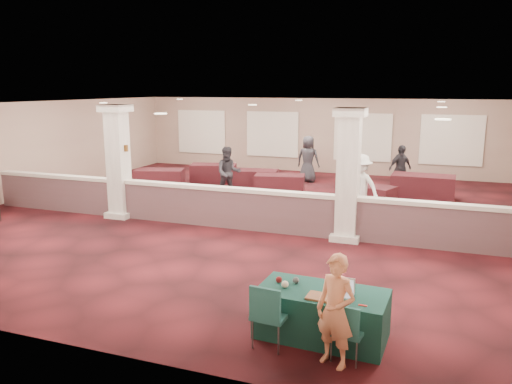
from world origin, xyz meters
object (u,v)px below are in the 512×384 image
(far_table_front_left, at_px, (160,179))
(far_table_back_center, at_px, (254,179))
(conf_chair_main, at_px, (347,328))
(far_table_back_right, at_px, (423,187))
(attendee_a, at_px, (228,173))
(far_table_back_left, at_px, (213,173))
(far_table_front_center, at_px, (280,184))
(attendee_d, at_px, (308,159))
(attendee_c, at_px, (400,169))
(near_table, at_px, (322,314))
(far_table_front_right, at_px, (366,196))
(attendee_b, at_px, (359,187))
(woman, at_px, (336,311))
(conf_chair_side, at_px, (268,311))

(far_table_front_left, distance_m, far_table_back_center, 3.47)
(conf_chair_main, bearing_deg, far_table_back_right, 94.95)
(far_table_front_left, relative_size, attendee_a, 1.00)
(far_table_front_left, bearing_deg, far_table_back_left, 53.15)
(far_table_front_center, xyz_separation_m, attendee_d, (0.36, 2.57, 0.57))
(far_table_front_left, height_order, attendee_a, attendee_a)
(attendee_c, bearing_deg, near_table, -138.16)
(far_table_front_right, relative_size, attendee_b, 0.92)
(far_table_front_left, bearing_deg, woman, -49.07)
(attendee_b, bearing_deg, far_table_front_center, 162.31)
(far_table_front_center, distance_m, attendee_c, 4.35)
(attendee_c, bearing_deg, far_table_back_right, -96.95)
(far_table_back_right, bearing_deg, far_table_back_center, -177.22)
(far_table_back_left, relative_size, attendee_a, 1.00)
(far_table_back_center, relative_size, attendee_d, 0.95)
(far_table_back_center, xyz_separation_m, attendee_c, (5.08, 1.26, 0.49))
(near_table, height_order, conf_chair_main, conf_chair_main)
(attendee_a, bearing_deg, far_table_back_left, 96.12)
(far_table_front_center, xyz_separation_m, far_table_back_center, (-1.17, 0.59, 0.01))
(far_table_front_right, relative_size, attendee_a, 0.98)
(far_table_front_center, xyz_separation_m, attendee_c, (3.90, 1.85, 0.49))
(woman, height_order, far_table_back_left, woman)
(far_table_back_left, xyz_separation_m, far_table_back_right, (7.84, -0.42, 0.05))
(conf_chair_side, height_order, far_table_front_left, conf_chair_side)
(near_table, bearing_deg, far_table_front_center, 113.56)
(woman, relative_size, far_table_front_right, 0.90)
(attendee_b, bearing_deg, far_table_front_right, 111.62)
(far_table_back_center, distance_m, far_table_back_right, 5.90)
(near_table, bearing_deg, far_table_back_right, 86.68)
(conf_chair_side, bearing_deg, far_table_back_center, 115.73)
(conf_chair_side, distance_m, attendee_c, 11.98)
(far_table_back_center, bearing_deg, far_table_front_right, -19.01)
(woman, relative_size, far_table_back_center, 0.90)
(far_table_front_center, distance_m, attendee_b, 4.03)
(near_table, height_order, attendee_d, attendee_d)
(far_table_front_left, relative_size, attendee_c, 1.04)
(conf_chair_side, bearing_deg, far_table_back_left, 122.70)
(conf_chair_main, xyz_separation_m, attendee_b, (-0.97, 7.58, 0.43))
(far_table_front_right, xyz_separation_m, attendee_b, (0.01, -1.62, 0.58))
(far_table_front_left, xyz_separation_m, far_table_back_left, (1.35, 1.79, 0.00))
(conf_chair_main, distance_m, far_table_back_right, 10.98)
(conf_chair_side, height_order, far_table_back_center, conf_chair_side)
(conf_chair_main, bearing_deg, attendee_d, 114.64)
(near_table, height_order, far_table_back_right, far_table_back_right)
(conf_chair_main, relative_size, woman, 0.55)
(far_table_front_right, height_order, far_table_back_left, far_table_back_left)
(near_table, height_order, attendee_b, attendee_b)
(near_table, bearing_deg, far_table_back_left, 124.73)
(far_table_front_center, distance_m, far_table_back_left, 3.38)
(conf_chair_side, bearing_deg, attendee_c, 90.07)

